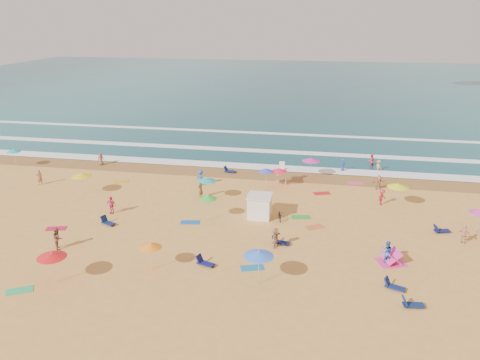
# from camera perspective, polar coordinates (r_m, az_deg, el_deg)

# --- Properties ---
(ground) EXTENTS (220.00, 220.00, 0.00)m
(ground) POSITION_cam_1_polar(r_m,az_deg,el_deg) (42.60, 0.73, -4.70)
(ground) COLOR gold
(ground) RESTS_ON ground
(ocean) EXTENTS (220.00, 140.00, 0.18)m
(ocean) POSITION_cam_1_polar(r_m,az_deg,el_deg) (123.71, 7.47, 11.26)
(ocean) COLOR #0C4756
(ocean) RESTS_ON ground
(wet_sand) EXTENTS (220.00, 220.00, 0.00)m
(wet_sand) POSITION_cam_1_polar(r_m,az_deg,el_deg) (54.12, 2.97, 0.67)
(wet_sand) COLOR olive
(wet_sand) RESTS_ON ground
(surf_foam) EXTENTS (200.00, 18.70, 0.05)m
(surf_foam) POSITION_cam_1_polar(r_m,az_deg,el_deg) (62.44, 4.05, 3.32)
(surf_foam) COLOR white
(surf_foam) RESTS_ON ground
(cabana) EXTENTS (2.00, 2.00, 2.00)m
(cabana) POSITION_cam_1_polar(r_m,az_deg,el_deg) (42.56, 2.40, -3.27)
(cabana) COLOR white
(cabana) RESTS_ON ground
(cabana_roof) EXTENTS (2.20, 2.20, 0.12)m
(cabana_roof) POSITION_cam_1_polar(r_m,az_deg,el_deg) (42.16, 2.42, -1.94)
(cabana_roof) COLOR silver
(cabana_roof) RESTS_ON cabana
(bicycle) EXTENTS (0.88, 1.78, 0.89)m
(bicycle) POSITION_cam_1_polar(r_m,az_deg,el_deg) (42.31, 4.88, -4.29)
(bicycle) COLOR black
(bicycle) RESTS_ON ground
(lifeguard_stand) EXTENTS (1.20, 1.20, 2.10)m
(lifeguard_stand) POSITION_cam_1_polar(r_m,az_deg,el_deg) (51.14, 5.10, 0.71)
(lifeguard_stand) COLOR white
(lifeguard_stand) RESTS_ON ground
(beach_umbrellas) EXTENTS (62.87, 27.50, 0.77)m
(beach_umbrellas) POSITION_cam_1_polar(r_m,az_deg,el_deg) (41.26, 3.49, -2.36)
(beach_umbrellas) COLOR green
(beach_umbrellas) RESTS_ON ground
(loungers) EXTENTS (34.03, 24.78, 0.34)m
(loungers) POSITION_cam_1_polar(r_m,az_deg,el_deg) (39.14, 8.84, -6.97)
(loungers) COLOR #0E1D4A
(loungers) RESTS_ON ground
(towels) EXTENTS (40.36, 27.08, 0.03)m
(towels) POSITION_cam_1_polar(r_m,az_deg,el_deg) (41.71, 1.04, -5.23)
(towels) COLOR #B2163C
(towels) RESTS_ON ground
(popup_tents) EXTENTS (13.10, 11.78, 1.20)m
(popup_tents) POSITION_cam_1_polar(r_m,az_deg,el_deg) (42.27, 24.47, -5.89)
(popup_tents) COLOR #E63396
(popup_tents) RESTS_ON ground
(beachgoers) EXTENTS (42.55, 27.56, 2.09)m
(beachgoers) POSITION_cam_1_polar(r_m,az_deg,el_deg) (46.36, 4.53, -1.64)
(beachgoers) COLOR #D73568
(beachgoers) RESTS_ON ground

